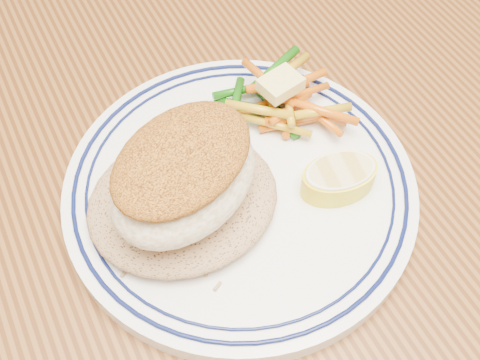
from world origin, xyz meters
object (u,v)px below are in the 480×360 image
(dining_table, at_px, (244,281))
(vegetable_pile, at_px, (282,100))
(lemon_wedge, at_px, (339,177))
(plate, at_px, (240,188))
(rice_pilaf, at_px, (183,198))
(fish_fillet, at_px, (184,175))

(dining_table, distance_m, vegetable_pile, 0.16)
(dining_table, relative_size, vegetable_pile, 15.29)
(lemon_wedge, bearing_deg, plate, 150.61)
(rice_pilaf, bearing_deg, vegetable_pile, 24.03)
(dining_table, bearing_deg, lemon_wedge, -10.09)
(fish_fillet, xyz_separation_m, vegetable_pile, (0.10, 0.05, -0.03))
(dining_table, xyz_separation_m, lemon_wedge, (0.07, -0.01, 0.12))
(rice_pilaf, distance_m, fish_fillet, 0.04)
(dining_table, height_order, fish_fillet, fish_fillet)
(rice_pilaf, xyz_separation_m, fish_fillet, (0.00, -0.01, 0.03))
(plate, distance_m, vegetable_pile, 0.08)
(plate, distance_m, lemon_wedge, 0.07)
(lemon_wedge, bearing_deg, fish_fillet, 165.19)
(dining_table, distance_m, rice_pilaf, 0.13)
(plate, bearing_deg, vegetable_pile, 37.67)
(plate, height_order, fish_fillet, fish_fillet)
(dining_table, xyz_separation_m, plate, (0.01, 0.02, 0.11))
(vegetable_pile, relative_size, lemon_wedge, 1.63)
(vegetable_pile, bearing_deg, fish_fillet, -152.86)
(lemon_wedge, bearing_deg, dining_table, 169.91)
(plate, xyz_separation_m, rice_pilaf, (-0.04, -0.00, 0.02))
(fish_fillet, bearing_deg, rice_pilaf, 96.48)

